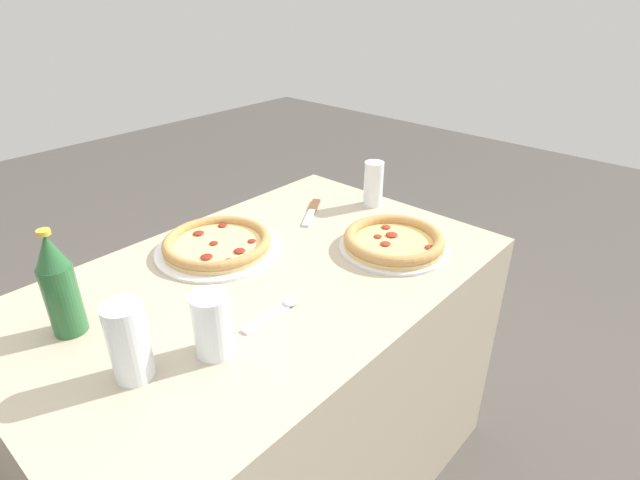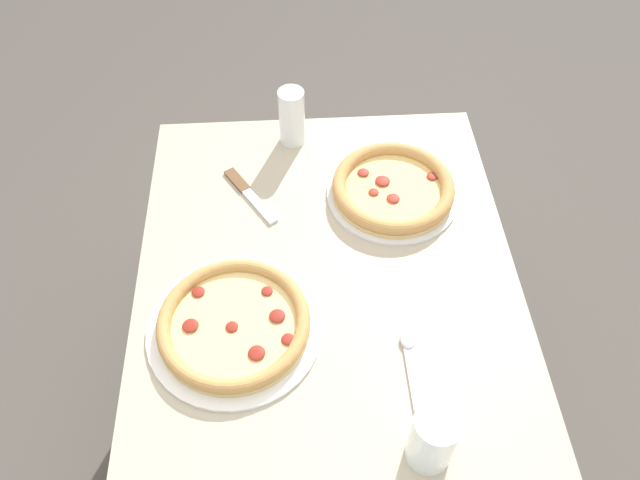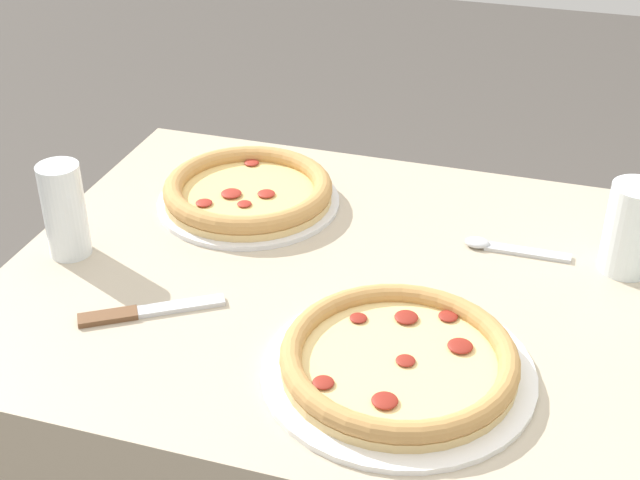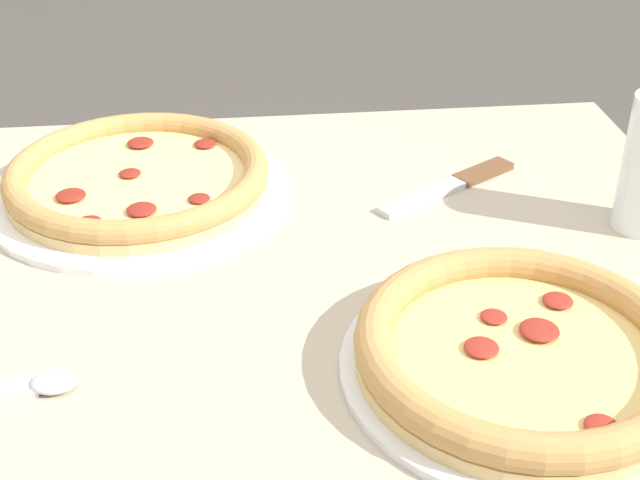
{
  "view_description": "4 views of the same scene",
  "coord_description": "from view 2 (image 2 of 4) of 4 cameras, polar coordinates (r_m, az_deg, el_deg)",
  "views": [
    {
      "loc": [
        0.69,
        0.82,
        1.43
      ],
      "look_at": [
        -0.2,
        0.02,
        0.79
      ],
      "focal_mm": 28.0,
      "sensor_mm": 36.0,
      "label": 1
    },
    {
      "loc": [
        0.62,
        -0.06,
        1.81
      ],
      "look_at": [
        -0.16,
        -0.01,
        0.83
      ],
      "focal_mm": 35.0,
      "sensor_mm": 36.0,
      "label": 2
    },
    {
      "loc": [
        0.15,
        -1.03,
        1.47
      ],
      "look_at": [
        -0.16,
        -0.04,
        0.84
      ],
      "focal_mm": 50.0,
      "sensor_mm": 36.0,
      "label": 3
    },
    {
      "loc": [
        -0.11,
        0.71,
        1.24
      ],
      "look_at": [
        -0.19,
        0.0,
        0.8
      ],
      "focal_mm": 50.0,
      "sensor_mm": 36.0,
      "label": 4
    }
  ],
  "objects": [
    {
      "name": "glass_mango_juice",
      "position": [
        1.52,
        -2.58,
        10.96
      ],
      "size": [
        0.06,
        0.06,
        0.15
      ],
      "color": "white",
      "rests_on": "table"
    },
    {
      "name": "ground_plane",
      "position": [
        1.91,
        0.73,
        -19.8
      ],
      "size": [
        8.0,
        8.0,
        0.0
      ],
      "primitive_type": "plane",
      "color": "#4C4742"
    },
    {
      "name": "glass_water",
      "position": [
        1.07,
        10.21,
        -17.59
      ],
      "size": [
        0.08,
        0.08,
        0.14
      ],
      "color": "white",
      "rests_on": "table"
    },
    {
      "name": "pizza_veggie",
      "position": [
        1.21,
        -7.85,
        -7.64
      ],
      "size": [
        0.34,
        0.34,
        0.04
      ],
      "color": "white",
      "rests_on": "table"
    },
    {
      "name": "table",
      "position": [
        1.55,
        0.88,
        -15.25
      ],
      "size": [
        1.23,
        0.78,
        0.76
      ],
      "color": "#B7A88E",
      "rests_on": "ground_plane"
    },
    {
      "name": "spoon",
      "position": [
        1.19,
        8.28,
        -10.76
      ],
      "size": [
        0.16,
        0.03,
        0.01
      ],
      "color": "silver",
      "rests_on": "table"
    },
    {
      "name": "pizza_margherita",
      "position": [
        1.42,
        6.69,
        4.67
      ],
      "size": [
        0.3,
        0.3,
        0.04
      ],
      "color": "silver",
      "rests_on": "table"
    },
    {
      "name": "knife",
      "position": [
        1.43,
        -6.58,
        4.28
      ],
      "size": [
        0.18,
        0.12,
        0.01
      ],
      "color": "brown",
      "rests_on": "table"
    }
  ]
}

